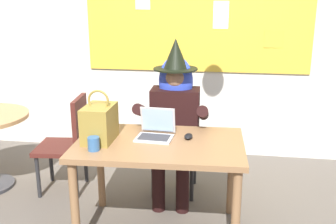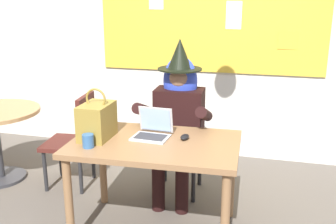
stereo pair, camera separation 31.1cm
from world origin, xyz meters
TOP-DOWN VIEW (x-y plane):
  - wall_back_bulletin at (0.00, 1.77)m, footprint 5.78×1.87m
  - desk_main at (-0.12, 0.09)m, footprint 1.24×0.82m
  - chair_at_desk at (-0.10, 0.83)m, footprint 0.43×0.43m
  - person_costumed at (-0.09, 0.71)m, footprint 0.61×0.66m
  - laptop at (-0.16, 0.18)m, footprint 0.28×0.26m
  - computer_mouse at (0.08, 0.19)m, footprint 0.07×0.11m
  - handbag at (-0.55, 0.05)m, footprint 0.20×0.30m
  - coffee_mug at (-0.53, -0.15)m, footprint 0.08×0.08m
  - chair_spare_by_window at (-1.04, 0.63)m, footprint 0.46×0.46m

SIDE VIEW (x-z plane):
  - chair_spare_by_window at x=-1.04m, z-range 0.05..0.93m
  - chair_at_desk at x=-0.10m, z-range 0.05..0.95m
  - desk_main at x=-0.12m, z-range 0.27..0.99m
  - computer_mouse at x=0.08m, z-range 0.73..0.76m
  - coffee_mug at x=-0.53m, z-range 0.73..0.82m
  - laptop at x=-0.16m, z-range 0.67..0.88m
  - person_costumed at x=-0.09m, z-range 0.08..1.48m
  - handbag at x=-0.55m, z-range 0.67..1.05m
  - wall_back_bulletin at x=0.00m, z-range 0.01..2.92m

